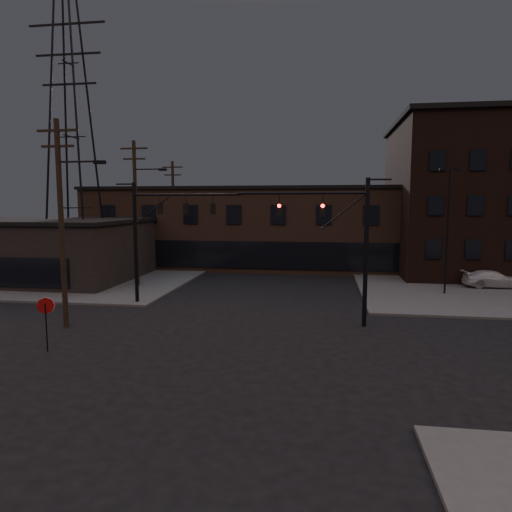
{
  "coord_description": "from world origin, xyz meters",
  "views": [
    {
      "loc": [
        4.3,
        -20.32,
        6.65
      ],
      "look_at": [
        0.23,
        6.62,
        3.5
      ],
      "focal_mm": 32.0,
      "sensor_mm": 36.0,
      "label": 1
    }
  ],
  "objects": [
    {
      "name": "building_left",
      "position": [
        -20.0,
        16.0,
        2.5
      ],
      "size": [
        16.0,
        12.0,
        5.0
      ],
      "primitive_type": "cube",
      "color": "black",
      "rests_on": "ground"
    },
    {
      "name": "car_crossing",
      "position": [
        0.18,
        25.57,
        0.84
      ],
      "size": [
        1.91,
        5.14,
        1.68
      ],
      "primitive_type": "imported",
      "rotation": [
        0.0,
        0.0,
        -0.03
      ],
      "color": "black",
      "rests_on": "ground"
    },
    {
      "name": "traffic_signal_far",
      "position": [
        -6.72,
        8.0,
        5.01
      ],
      "size": [
        7.12,
        0.24,
        8.0
      ],
      "color": "black",
      "rests_on": "ground"
    },
    {
      "name": "sidewalk_nw",
      "position": [
        -22.0,
        22.0,
        0.07
      ],
      "size": [
        30.0,
        30.0,
        0.15
      ],
      "primitive_type": "cube",
      "color": "#474744",
      "rests_on": "ground"
    },
    {
      "name": "lot_light_b",
      "position": [
        19.0,
        19.0,
        5.51
      ],
      "size": [
        1.5,
        0.28,
        9.14
      ],
      "color": "black",
      "rests_on": "ground"
    },
    {
      "name": "transmission_tower",
      "position": [
        -18.0,
        18.0,
        12.5
      ],
      "size": [
        7.0,
        7.0,
        25.0
      ],
      "primitive_type": null,
      "color": "black",
      "rests_on": "ground"
    },
    {
      "name": "ground",
      "position": [
        0.0,
        0.0,
        0.0
      ],
      "size": [
        140.0,
        140.0,
        0.0
      ],
      "primitive_type": "plane",
      "color": "black",
      "rests_on": "ground"
    },
    {
      "name": "utility_pole_far",
      "position": [
        -11.5,
        26.0,
        5.78
      ],
      "size": [
        2.2,
        0.28,
        11.0
      ],
      "color": "black",
      "rests_on": "ground"
    },
    {
      "name": "traffic_signal_near",
      "position": [
        5.36,
        4.5,
        4.93
      ],
      "size": [
        7.12,
        0.24,
        8.0
      ],
      "color": "black",
      "rests_on": "ground"
    },
    {
      "name": "stop_sign",
      "position": [
        -8.0,
        -1.99,
        1.84
      ],
      "size": [
        0.72,
        0.33,
        2.48
      ],
      "color": "black",
      "rests_on": "ground"
    },
    {
      "name": "lot_light_a",
      "position": [
        13.0,
        14.0,
        5.51
      ],
      "size": [
        1.5,
        0.28,
        9.14
      ],
      "color": "black",
      "rests_on": "ground"
    },
    {
      "name": "parked_car_lot_b",
      "position": [
        17.32,
        17.02,
        0.8
      ],
      "size": [
        4.55,
        2.0,
        1.3
      ],
      "primitive_type": "imported",
      "rotation": [
        0.0,
        0.0,
        1.61
      ],
      "color": "silver",
      "rests_on": "sidewalk_ne"
    },
    {
      "name": "parked_car_lot_a",
      "position": [
        14.72,
        22.94,
        1.0
      ],
      "size": [
        5.38,
        3.62,
        1.7
      ],
      "primitive_type": "imported",
      "rotation": [
        0.0,
        0.0,
        1.21
      ],
      "color": "black",
      "rests_on": "sidewalk_ne"
    },
    {
      "name": "utility_pole_mid",
      "position": [
        -10.44,
        14.0,
        6.13
      ],
      "size": [
        3.7,
        0.28,
        11.5
      ],
      "color": "black",
      "rests_on": "ground"
    },
    {
      "name": "building_row",
      "position": [
        0.0,
        28.0,
        4.0
      ],
      "size": [
        40.0,
        12.0,
        8.0
      ],
      "primitive_type": "cube",
      "color": "#50382A",
      "rests_on": "ground"
    },
    {
      "name": "utility_pole_near",
      "position": [
        -9.43,
        2.0,
        5.87
      ],
      "size": [
        3.7,
        0.28,
        11.0
      ],
      "color": "black",
      "rests_on": "ground"
    }
  ]
}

